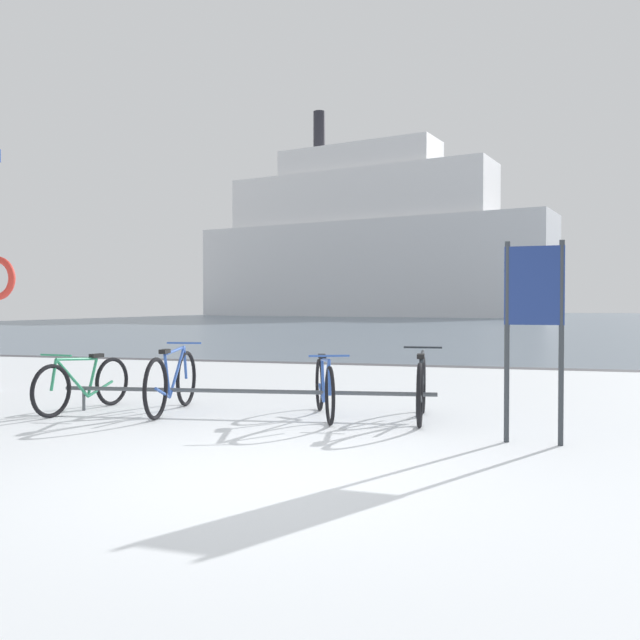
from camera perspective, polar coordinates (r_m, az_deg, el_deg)
ground at (r=58.76m, az=14.10°, el=-0.13°), size 80.00×132.00×0.08m
bike_rack at (r=8.33m, az=-6.35°, el=-6.04°), size 4.59×0.69×0.31m
bicycle_0 at (r=9.00m, az=-19.29°, el=-5.12°), size 0.46×1.71×0.75m
bicycle_1 at (r=8.60m, az=-12.34°, el=-5.08°), size 0.46×1.81×0.85m
bicycle_2 at (r=8.02m, az=0.37°, el=-5.72°), size 0.73×1.60×0.77m
bicycle_3 at (r=7.93m, az=8.53°, el=-5.67°), size 0.46×1.69×0.83m
info_sign at (r=6.76m, az=17.56°, el=1.08°), size 0.55×0.08×1.94m
ferry_ship at (r=81.65m, az=3.70°, el=6.26°), size 43.81×18.09×25.29m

